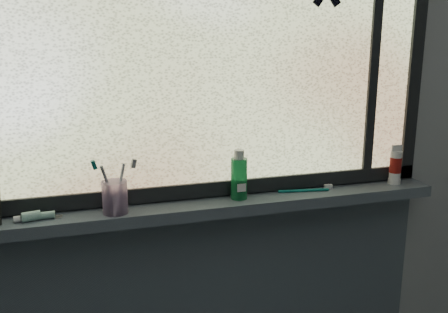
% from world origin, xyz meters
% --- Properties ---
extents(wall_back, '(3.00, 0.01, 2.50)m').
position_xyz_m(wall_back, '(0.00, 1.30, 1.25)').
color(wall_back, '#9EA3A8').
rests_on(wall_back, ground).
extents(windowsill, '(1.62, 0.14, 0.04)m').
position_xyz_m(windowsill, '(0.00, 1.23, 1.00)').
color(windowsill, '#485460').
rests_on(windowsill, wall_back).
extents(window_pane, '(1.50, 0.01, 1.00)m').
position_xyz_m(window_pane, '(0.00, 1.28, 1.53)').
color(window_pane, silver).
rests_on(window_pane, wall_back).
extents(frame_bottom, '(1.60, 0.03, 0.05)m').
position_xyz_m(frame_bottom, '(0.00, 1.28, 1.05)').
color(frame_bottom, black).
rests_on(frame_bottom, windowsill).
extents(frame_right, '(0.05, 0.03, 1.10)m').
position_xyz_m(frame_right, '(0.78, 1.28, 1.53)').
color(frame_right, black).
rests_on(frame_right, wall_back).
extents(frame_mullion, '(0.03, 0.03, 1.00)m').
position_xyz_m(frame_mullion, '(0.60, 1.28, 1.53)').
color(frame_mullion, black).
rests_on(frame_mullion, wall_back).
extents(toothpaste_tube, '(0.17, 0.06, 0.03)m').
position_xyz_m(toothpaste_tube, '(-0.57, 1.22, 1.04)').
color(toothpaste_tube, white).
rests_on(toothpaste_tube, windowsill).
extents(toothbrush_cup, '(0.09, 0.09, 0.10)m').
position_xyz_m(toothbrush_cup, '(-0.34, 1.21, 1.07)').
color(toothbrush_cup, '#CEA7DD').
rests_on(toothbrush_cup, windowsill).
extents(toothbrush_lying, '(0.23, 0.06, 0.02)m').
position_xyz_m(toothbrush_lying, '(0.33, 1.24, 1.03)').
color(toothbrush_lying, '#0B6762').
rests_on(toothbrush_lying, windowsill).
extents(mouthwash_bottle, '(0.07, 0.07, 0.14)m').
position_xyz_m(mouthwash_bottle, '(0.08, 1.23, 1.11)').
color(mouthwash_bottle, '#1B8C48').
rests_on(mouthwash_bottle, windowsill).
extents(cream_tube, '(0.05, 0.05, 0.11)m').
position_xyz_m(cream_tube, '(0.70, 1.23, 1.10)').
color(cream_tube, silver).
rests_on(cream_tube, windowsill).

